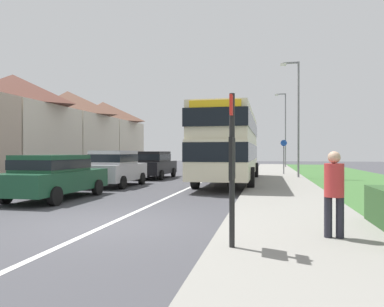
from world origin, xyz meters
name	(u,v)px	position (x,y,z in m)	size (l,w,h in m)	color
ground_plane	(107,225)	(0.00, 0.00, 0.00)	(120.00, 120.00, 0.00)	#424247
lane_marking_centre	(186,189)	(0.00, 8.00, 0.00)	(0.14, 60.00, 0.01)	silver
pavement_near_side	(285,196)	(4.20, 6.00, 0.06)	(3.20, 68.00, 0.12)	gray
double_decker_bus	(230,143)	(1.60, 11.54, 2.14)	(2.80, 11.17, 3.70)	beige
parked_car_dark_green	(54,175)	(-3.72, 3.72, 0.86)	(1.97, 4.55, 1.56)	#19472D
parked_car_silver	(115,167)	(-3.63, 8.65, 0.94)	(1.94, 4.08, 1.72)	#B7B7BC
parked_car_black	(154,164)	(-3.46, 14.17, 0.93)	(1.96, 4.50, 1.70)	black
pedestrian_at_stop	(334,190)	(4.73, -0.75, 0.98)	(0.34, 0.34, 1.67)	#23232D
bus_stop_sign	(232,159)	(3.00, -1.76, 1.54)	(0.09, 0.52, 2.60)	black
cycle_route_sign	(284,155)	(4.68, 18.64, 1.43)	(0.44, 0.08, 2.52)	slate
street_lamp_mid	(297,112)	(5.30, 15.32, 4.14)	(1.14, 0.20, 7.18)	slate
street_lamp_far	(284,125)	(5.28, 31.34, 4.45)	(1.14, 0.20, 7.79)	slate
house_terrace_far_side	(43,129)	(-12.29, 15.70, 3.29)	(6.22, 25.47, 6.59)	tan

